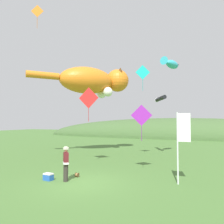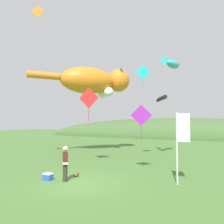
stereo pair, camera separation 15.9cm
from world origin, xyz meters
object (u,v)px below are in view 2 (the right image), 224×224
kite_spool (77,175)px  kite_diamond_teal (143,72)px  picnic_cooler (48,177)px  kite_fish_windsock (171,64)px  kite_diamond_orange (38,12)px  festival_attendant (65,163)px  festival_banner_pole (180,137)px  kite_diamond_red (89,98)px  kite_tube_streamer (161,99)px  kite_giant_cat (95,81)px  kite_diamond_violet (141,116)px

kite_spool → kite_diamond_teal: 9.63m
kite_spool → picnic_cooler: bearing=-132.1°
kite_fish_windsock → kite_diamond_orange: size_ratio=1.37×
festival_attendant → festival_banner_pole: 5.95m
festival_banner_pole → kite_diamond_red: size_ratio=1.47×
kite_diamond_red → kite_diamond_orange: bearing=-178.3°
kite_tube_streamer → kite_giant_cat: bearing=-167.6°
festival_attendant → kite_diamond_orange: kite_diamond_orange is taller
kite_diamond_orange → kite_fish_windsock: bearing=28.6°
kite_giant_cat → kite_diamond_red: (2.59, -5.58, -2.35)m
kite_giant_cat → kite_tube_streamer: kite_giant_cat is taller
festival_attendant → kite_diamond_teal: size_ratio=0.86×
kite_fish_windsock → kite_diamond_teal: 2.70m
kite_diamond_red → kite_diamond_teal: size_ratio=1.16×
kite_spool → picnic_cooler: 1.54m
festival_attendant → festival_banner_pole: festival_banner_pole is taller
festival_attendant → kite_diamond_orange: size_ratio=0.94×
kite_tube_streamer → kite_diamond_teal: bearing=-101.8°
kite_spool → kite_diamond_teal: (2.01, 6.43, 6.88)m
kite_diamond_violet → kite_diamond_teal: size_ratio=1.06×
kite_giant_cat → kite_diamond_orange: size_ratio=4.28×
picnic_cooler → kite_tube_streamer: kite_tube_streamer is taller
kite_diamond_orange → kite_diamond_violet: (8.63, -0.45, -8.42)m
kite_tube_streamer → kite_spool: bearing=-105.4°
festival_banner_pole → kite_diamond_teal: (-3.46, 5.63, 4.70)m
festival_attendant → kite_diamond_violet: size_ratio=0.81×
kite_fish_windsock → kite_diamond_teal: (-1.97, -1.62, -0.90)m
festival_banner_pole → kite_diamond_violet: (-2.44, 1.57, 1.13)m
kite_giant_cat → kite_diamond_red: bearing=-65.1°
kite_tube_streamer → kite_diamond_orange: 12.80m
kite_spool → kite_diamond_red: size_ratio=0.10×
picnic_cooler → kite_diamond_red: (0.07, 4.09, 4.54)m
kite_giant_cat → kite_diamond_violet: bearing=-43.1°
kite_diamond_orange → kite_diamond_red: (4.64, 0.14, -7.14)m
kite_spool → kite_tube_streamer: kite_tube_streamer is taller
kite_diamond_orange → kite_diamond_teal: kite_diamond_orange is taller
kite_spool → kite_diamond_red: bearing=108.1°
kite_diamond_violet → kite_diamond_red: size_ratio=0.91×
festival_banner_pole → kite_diamond_red: bearing=161.5°
festival_banner_pole → kite_fish_windsock: bearing=101.6°
kite_tube_streamer → kite_diamond_red: size_ratio=1.11×
kite_diamond_orange → kite_diamond_teal: bearing=25.4°
kite_tube_streamer → festival_banner_pole: bearing=-73.3°
picnic_cooler → kite_diamond_orange: size_ratio=0.27×
festival_attendant → kite_tube_streamer: size_ratio=0.67×
kite_diamond_violet → kite_giant_cat: bearing=136.9°
festival_attendant → festival_banner_pole: (5.52, 1.77, 1.35)m
picnic_cooler → kite_diamond_violet: 6.27m
kite_tube_streamer → kite_diamond_red: bearing=-117.9°
kite_tube_streamer → kite_diamond_teal: (-0.72, -3.48, 1.79)m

